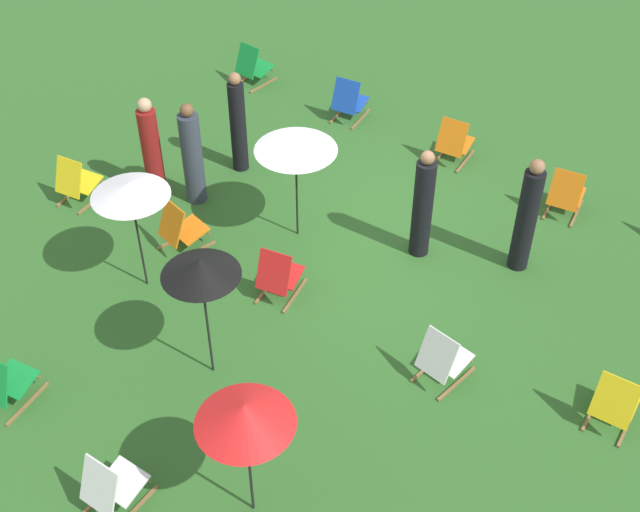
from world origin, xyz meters
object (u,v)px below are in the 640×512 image
(deckchair_6, at_px, (279,276))
(person_0, at_px, (151,149))
(deckchair_10, at_px, (566,194))
(deckchair_13, at_px, (349,101))
(person_4, at_px, (192,156))
(umbrella_0, at_px, (245,414))
(person_1, at_px, (423,206))
(umbrella_1, at_px, (296,144))
(deckchair_9, at_px, (615,402))
(person_3, at_px, (238,124))
(umbrella_3, at_px, (200,268))
(person_2, at_px, (527,218))
(deckchair_4, at_px, (77,182))
(deckchair_7, at_px, (454,142))
(deckchair_5, at_px, (443,359))
(deckchair_2, at_px, (111,486))
(deckchair_3, at_px, (4,382))
(umbrella_2, at_px, (130,190))
(deckchair_0, at_px, (253,66))

(deckchair_6, relative_size, person_0, 0.47)
(deckchair_10, distance_m, person_0, 6.60)
(deckchair_13, bearing_deg, deckchair_10, 167.92)
(deckchair_10, bearing_deg, person_4, 23.63)
(umbrella_0, distance_m, person_1, 5.01)
(umbrella_1, bearing_deg, deckchair_9, 172.07)
(deckchair_9, xyz_separation_m, person_4, (7.15, -0.51, 0.46))
(umbrella_0, xyz_separation_m, person_3, (4.28, -5.06, -0.80))
(umbrella_3, xyz_separation_m, person_2, (-2.37, -4.17, -0.89))
(deckchair_4, height_order, deckchair_7, same)
(deckchair_9, distance_m, person_2, 3.00)
(deckchair_5, height_order, deckchair_9, same)
(umbrella_3, bearing_deg, umbrella_1, -75.56)
(deckchair_2, relative_size, deckchair_9, 1.00)
(umbrella_0, bearing_deg, person_2, -97.02)
(deckchair_2, distance_m, umbrella_0, 2.02)
(deckchair_3, relative_size, person_2, 0.44)
(deckchair_2, height_order, person_2, person_2)
(deckchair_6, relative_size, umbrella_1, 0.47)
(deckchair_6, relative_size, deckchair_13, 1.00)
(umbrella_2, height_order, person_1, person_1)
(deckchair_13, relative_size, umbrella_3, 0.43)
(deckchair_3, height_order, deckchair_10, same)
(umbrella_2, height_order, person_3, person_3)
(person_0, height_order, person_4, person_4)
(deckchair_5, height_order, umbrella_1, umbrella_1)
(deckchair_0, relative_size, deckchair_9, 1.00)
(umbrella_1, bearing_deg, person_2, -157.62)
(umbrella_2, distance_m, person_4, 2.26)
(umbrella_2, relative_size, person_1, 0.99)
(umbrella_2, bearing_deg, deckchair_4, -19.98)
(person_1, bearing_deg, deckchair_6, 104.25)
(deckchair_7, xyz_separation_m, deckchair_9, (-4.25, 3.88, 0.00))
(deckchair_3, distance_m, deckchair_9, 7.44)
(person_1, bearing_deg, umbrella_2, 89.73)
(deckchair_2, relative_size, deckchair_10, 1.00)
(umbrella_0, bearing_deg, deckchair_4, -25.88)
(deckchair_7, xyz_separation_m, deckchair_13, (2.22, -0.10, 0.00))
(person_0, bearing_deg, deckchair_10, 175.13)
(deckchair_5, bearing_deg, deckchair_2, 70.66)
(umbrella_1, height_order, person_3, person_3)
(deckchair_6, xyz_separation_m, umbrella_0, (-1.84, 2.92, 1.30))
(person_1, distance_m, person_2, 1.48)
(deckchair_7, bearing_deg, person_0, 40.65)
(person_3, bearing_deg, person_0, -27.88)
(deckchair_0, distance_m, person_1, 5.82)
(umbrella_0, distance_m, umbrella_1, 4.84)
(deckchair_3, bearing_deg, deckchair_0, -81.20)
(deckchair_4, distance_m, person_1, 5.57)
(deckchair_3, height_order, deckchair_5, same)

